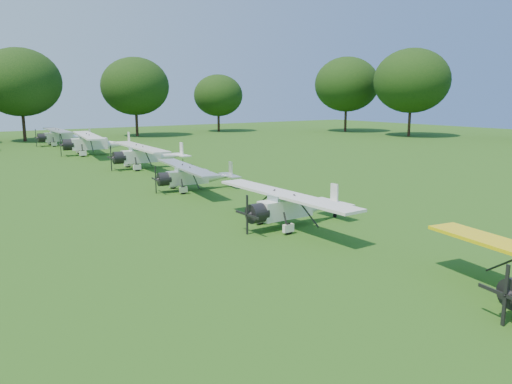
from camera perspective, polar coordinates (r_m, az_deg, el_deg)
ground at (r=25.87m, az=2.92°, el=-3.19°), size 160.00×160.00×0.00m
tree_belt at (r=27.59m, az=8.96°, el=14.38°), size 137.36×130.27×14.52m
aircraft_3 at (r=24.50m, az=4.18°, el=-1.40°), size 5.92×9.40×1.86m
aircraft_4 at (r=34.06m, az=-7.15°, el=1.99°), size 5.81×9.23×1.81m
aircraft_5 at (r=45.17m, az=-12.38°, el=4.28°), size 6.93×11.03×2.17m
aircraft_6 at (r=57.02m, az=-17.94°, el=5.48°), size 7.75×12.30×2.41m
aircraft_7 at (r=69.26m, az=-21.20°, el=6.06°), size 7.12×11.32×2.23m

